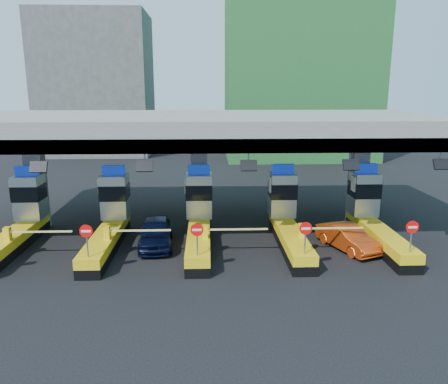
{
  "coord_description": "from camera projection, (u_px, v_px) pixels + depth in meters",
  "views": [
    {
      "loc": [
        0.49,
        -23.6,
        8.49
      ],
      "look_at": [
        1.42,
        0.0,
        2.91
      ],
      "focal_mm": 35.0,
      "sensor_mm": 36.0,
      "label": 1
    }
  ],
  "objects": [
    {
      "name": "red_car",
      "position": [
        347.0,
        238.0,
        23.59
      ],
      "size": [
        2.78,
        4.26,
        1.33
      ],
      "primitive_type": "imported",
      "rotation": [
        0.0,
        0.0,
        0.37
      ],
      "color": "#A9340D",
      "rests_on": "ground"
    },
    {
      "name": "toll_canopy",
      "position": [
        199.0,
        129.0,
        26.27
      ],
      "size": [
        28.0,
        12.09,
        7.0
      ],
      "color": "slate",
      "rests_on": "ground"
    },
    {
      "name": "toll_lane_far_right",
      "position": [
        372.0,
        215.0,
        25.21
      ],
      "size": [
        4.43,
        8.0,
        4.16
      ],
      "color": "black",
      "rests_on": "ground"
    },
    {
      "name": "toll_lane_right",
      "position": [
        286.0,
        216.0,
        25.02
      ],
      "size": [
        4.43,
        8.0,
        4.16
      ],
      "color": "black",
      "rests_on": "ground"
    },
    {
      "name": "toll_lane_center",
      "position": [
        199.0,
        217.0,
        24.83
      ],
      "size": [
        4.43,
        8.0,
        4.16
      ],
      "color": "black",
      "rests_on": "ground"
    },
    {
      "name": "van",
      "position": [
        156.0,
        232.0,
        24.11
      ],
      "size": [
        2.14,
        4.65,
        1.54
      ],
      "primitive_type": "imported",
      "rotation": [
        0.0,
        0.0,
        0.07
      ],
      "color": "black",
      "rests_on": "ground"
    },
    {
      "name": "ground",
      "position": [
        199.0,
        242.0,
        24.88
      ],
      "size": [
        120.0,
        120.0,
        0.0
      ],
      "primitive_type": "plane",
      "color": "black",
      "rests_on": "ground"
    },
    {
      "name": "bg_building_scaffold",
      "position": [
        300.0,
        43.0,
        53.25
      ],
      "size": [
        18.0,
        12.0,
        28.0
      ],
      "primitive_type": "cube",
      "color": "#1E5926",
      "rests_on": "ground"
    },
    {
      "name": "toll_lane_left",
      "position": [
        111.0,
        218.0,
        24.64
      ],
      "size": [
        4.43,
        8.0,
        4.16
      ],
      "color": "black",
      "rests_on": "ground"
    },
    {
      "name": "bg_building_concrete",
      "position": [
        96.0,
        85.0,
        57.29
      ],
      "size": [
        14.0,
        10.0,
        18.0
      ],
      "primitive_type": "cube",
      "color": "#4C4C49",
      "rests_on": "ground"
    },
    {
      "name": "toll_lane_far_left",
      "position": [
        21.0,
        219.0,
        24.45
      ],
      "size": [
        4.43,
        8.0,
        4.16
      ],
      "color": "black",
      "rests_on": "ground"
    }
  ]
}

